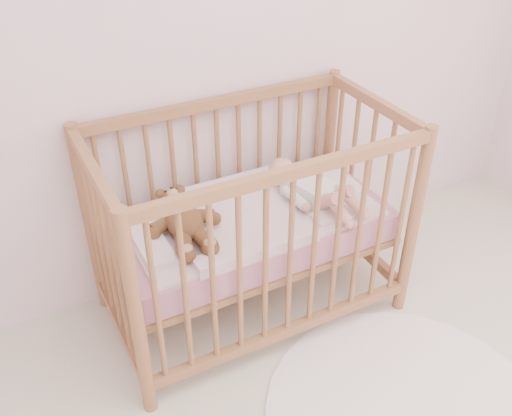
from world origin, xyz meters
TOP-DOWN VIEW (x-y plane):
  - wall_back at (0.00, 2.00)m, footprint 4.00×0.02m
  - crib at (0.02, 1.60)m, footprint 1.36×0.76m
  - mattress at (0.02, 1.60)m, footprint 1.22×0.62m
  - blanket at (0.02, 1.60)m, footprint 1.10×0.58m
  - baby at (0.31, 1.58)m, footprint 0.42×0.64m
  - teddy_bear at (-0.31, 1.58)m, footprint 0.37×0.50m
  - rug at (0.29, 0.72)m, footprint 1.17×1.17m

SIDE VIEW (x-z plane):
  - rug at x=0.29m, z-range 0.00..0.01m
  - mattress at x=0.02m, z-range 0.42..0.55m
  - crib at x=0.02m, z-range 0.00..1.00m
  - blanket at x=0.02m, z-range 0.53..0.59m
  - baby at x=0.31m, z-range 0.56..0.71m
  - teddy_bear at x=-0.31m, z-range 0.58..0.71m
  - wall_back at x=0.00m, z-range 0.00..2.70m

